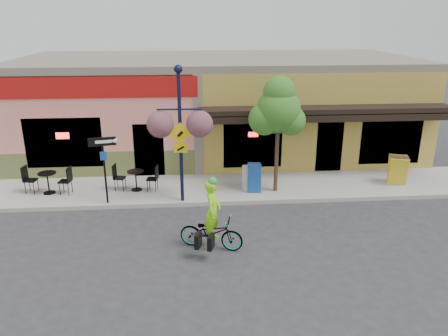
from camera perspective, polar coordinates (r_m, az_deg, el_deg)
name	(u,v)px	position (r m, az deg, el deg)	size (l,w,h in m)	color
ground	(231,211)	(14.98, 0.94, -5.67)	(90.00, 90.00, 0.00)	#2D2D30
sidewalk	(226,188)	(16.78, 0.30, -2.57)	(24.00, 3.00, 0.15)	#9E9B93
curb	(230,203)	(15.45, 0.75, -4.57)	(24.00, 0.12, 0.15)	#A8A59E
building	(217,104)	(21.45, -0.92, 8.32)	(18.20, 8.20, 4.50)	#EB8274
bicycle	(211,232)	(12.55, -1.68, -8.41)	(0.65, 1.85, 0.97)	maroon
cyclist_rider	(213,219)	(12.36, -1.47, -6.68)	(0.66, 0.43, 1.81)	#9BF81A
lamp_post	(180,136)	(14.75, -5.72, 4.20)	(1.50, 0.60, 4.71)	#101334
one_way_sign	(105,171)	(15.38, -15.31, -0.34)	(0.91, 0.20, 2.37)	black
cafe_set_left	(48,180)	(17.13, -22.03, -1.46)	(1.73, 0.86, 1.04)	black
cafe_set_right	(136,178)	(16.50, -11.44, -1.25)	(1.64, 0.82, 0.98)	black
newspaper_box_blue	(254,178)	(16.12, 3.96, -1.25)	(0.48, 0.42, 1.06)	#184693
newspaper_box_grey	(249,178)	(16.23, 3.35, -1.32)	(0.44, 0.40, 0.94)	#BEBEBE
street_tree	(278,135)	(15.74, 7.01, 4.33)	(1.68, 1.68, 4.29)	#3D7A26
sandwich_board	(398,172)	(17.85, 21.82, -0.48)	(0.67, 0.49, 1.12)	gold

